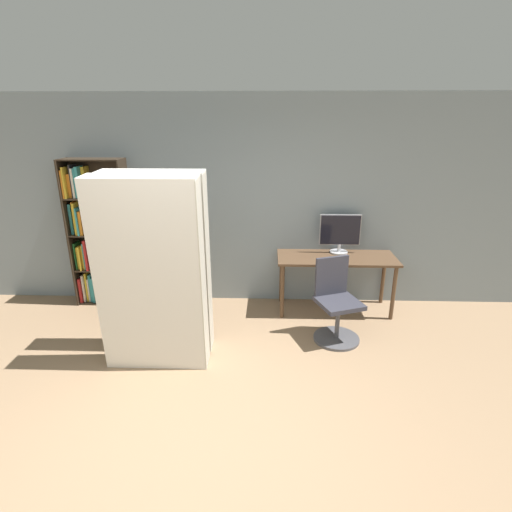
{
  "coord_description": "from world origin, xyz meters",
  "views": [
    {
      "loc": [
        0.58,
        -2.42,
        2.4
      ],
      "look_at": [
        0.44,
        1.47,
        1.05
      ],
      "focal_mm": 28.0,
      "sensor_mm": 36.0,
      "label": 1
    }
  ],
  "objects": [
    {
      "name": "ground_plane",
      "position": [
        0.0,
        0.0,
        0.0
      ],
      "size": [
        16.0,
        16.0,
        0.0
      ],
      "primitive_type": "plane",
      "color": "#937556"
    },
    {
      "name": "wall_back",
      "position": [
        0.0,
        2.7,
        1.35
      ],
      "size": [
        8.0,
        0.06,
        2.7
      ],
      "color": "gray",
      "rests_on": "ground"
    },
    {
      "name": "desk",
      "position": [
        1.43,
        2.37,
        0.65
      ],
      "size": [
        1.49,
        0.6,
        0.74
      ],
      "color": "brown",
      "rests_on": "ground"
    },
    {
      "name": "monitor",
      "position": [
        1.48,
        2.53,
        1.01
      ],
      "size": [
        0.52,
        0.23,
        0.51
      ],
      "color": "#B7B7BC",
      "rests_on": "desk"
    },
    {
      "name": "office_chair",
      "position": [
        1.34,
        1.66,
        0.38
      ],
      "size": [
        0.57,
        0.57,
        0.94
      ],
      "color": "#4C4C51",
      "rests_on": "ground"
    },
    {
      "name": "bookshelf",
      "position": [
        -1.72,
        2.55,
        0.97
      ],
      "size": [
        0.77,
        0.31,
        1.93
      ],
      "color": "#2D2319",
      "rests_on": "ground"
    },
    {
      "name": "mattress_near",
      "position": [
        -0.54,
        1.05,
        0.97
      ],
      "size": [
        1.02,
        0.36,
        1.94
      ],
      "color": "silver",
      "rests_on": "ground"
    },
    {
      "name": "mattress_far",
      "position": [
        -0.54,
        1.39,
        0.97
      ],
      "size": [
        1.02,
        0.32,
        1.93
      ],
      "color": "silver",
      "rests_on": "ground"
    }
  ]
}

